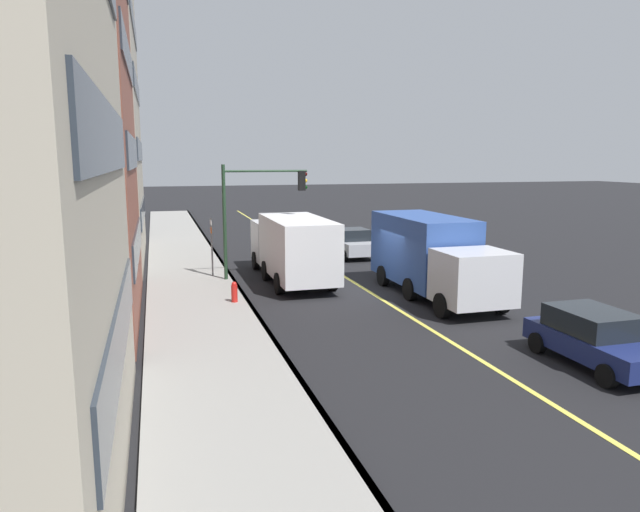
# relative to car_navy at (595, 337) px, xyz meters

# --- Properties ---
(ground) EXTENTS (200.00, 200.00, 0.00)m
(ground) POSITION_rel_car_navy_xyz_m (9.80, 2.79, -0.77)
(ground) COLOR black
(sidewalk_slab) EXTENTS (80.00, 3.85, 0.15)m
(sidewalk_slab) POSITION_rel_car_navy_xyz_m (9.80, 9.90, -0.70)
(sidewalk_slab) COLOR gray
(sidewalk_slab) RESTS_ON ground
(curb_edge) EXTENTS (80.00, 0.16, 0.15)m
(curb_edge) POSITION_rel_car_navy_xyz_m (9.80, 8.05, -0.70)
(curb_edge) COLOR slate
(curb_edge) RESTS_ON ground
(lane_stripe_center) EXTENTS (80.00, 0.16, 0.01)m
(lane_stripe_center) POSITION_rel_car_navy_xyz_m (9.80, 2.79, -0.77)
(lane_stripe_center) COLOR #D8CC4C
(lane_stripe_center) RESTS_ON ground
(building_glass_right) EXTENTS (12.95, 10.81, 18.69)m
(building_glass_right) POSITION_rel_car_navy_xyz_m (21.23, 17.40, 8.57)
(building_glass_right) COLOR #B2A893
(building_glass_right) RESTS_ON ground
(car_navy) EXTENTS (4.06, 1.96, 1.50)m
(car_navy) POSITION_rel_car_navy_xyz_m (0.00, 0.00, 0.00)
(car_navy) COLOR navy
(car_navy) RESTS_ON ground
(car_silver) EXTENTS (3.94, 1.95, 1.62)m
(car_silver) POSITION_rel_car_navy_xyz_m (18.40, 0.57, 0.03)
(car_silver) COLOR #A8AAB2
(car_silver) RESTS_ON ground
(truck_white) EXTENTS (8.29, 2.59, 2.98)m
(truck_white) POSITION_rel_car_navy_xyz_m (12.98, 5.38, 0.84)
(truck_white) COLOR silver
(truck_white) RESTS_ON ground
(truck_blue) EXTENTS (7.99, 2.64, 3.21)m
(truck_blue) POSITION_rel_car_navy_xyz_m (8.53, 0.58, 0.93)
(truck_blue) COLOR silver
(truck_blue) RESTS_ON ground
(traffic_light_mast) EXTENTS (0.28, 3.92, 5.31)m
(traffic_light_mast) POSITION_rel_car_navy_xyz_m (13.44, 6.84, 2.88)
(traffic_light_mast) COLOR #1E3823
(traffic_light_mast) RESTS_ON ground
(street_sign_post) EXTENTS (0.60, 0.08, 2.85)m
(street_sign_post) POSITION_rel_car_navy_xyz_m (14.47, 8.88, 0.90)
(street_sign_post) COLOR slate
(street_sign_post) RESTS_ON ground
(fire_hydrant) EXTENTS (0.24, 0.24, 0.94)m
(fire_hydrant) POSITION_rel_car_navy_xyz_m (9.11, 8.57, -0.31)
(fire_hydrant) COLOR red
(fire_hydrant) RESTS_ON ground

